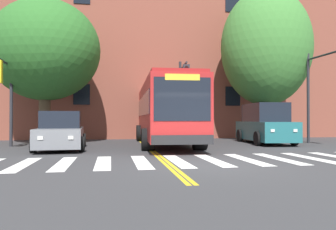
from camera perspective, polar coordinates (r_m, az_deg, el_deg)
ground_plane at (r=10.15m, az=7.60°, el=-8.61°), size 120.00×120.00×0.00m
crosswalk at (r=10.99m, az=1.69°, el=-7.99°), size 15.08×3.58×0.01m
lane_line_yellow_inner at (r=24.79m, az=-5.68°, el=-3.92°), size 0.12×36.00×0.01m
lane_line_yellow_outer at (r=24.80m, az=-5.31°, el=-3.92°), size 0.12×36.00×0.01m
city_bus at (r=18.15m, az=-0.60°, el=0.70°), size 3.16×11.69×3.37m
car_grey_near_lane at (r=15.86m, az=-18.10°, el=-2.85°), size 2.39×4.75×1.74m
car_teal_far_lane at (r=19.46m, az=16.48°, el=-1.62°), size 2.52×5.26×2.28m
traffic_light_near_corner at (r=19.61m, az=25.93°, el=5.77°), size 0.39×3.92×5.24m
traffic_light_far_corner at (r=17.37m, az=-26.46°, el=4.59°), size 0.43×2.71×4.52m
traffic_light_overhead at (r=18.90m, az=2.57°, el=4.87°), size 0.55×3.28×4.94m
street_tree_curbside_large at (r=22.41m, az=16.67°, el=11.23°), size 6.64×6.39×9.78m
street_tree_curbside_small at (r=20.00m, az=-20.63°, el=10.39°), size 8.35×8.78×8.05m
building_facade at (r=27.01m, az=-2.47°, el=9.41°), size 40.18×7.42×12.25m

